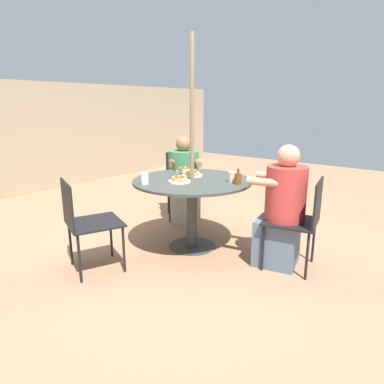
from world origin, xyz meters
TOP-DOWN VIEW (x-y plane):
  - ground_plane at (0.00, 0.00)m, footprint 12.00×12.00m
  - back_fence at (0.00, 3.59)m, footprint 10.00×0.06m
  - patio_table at (0.00, 0.00)m, footprint 1.22×1.22m
  - umbrella_pole at (0.00, 0.00)m, footprint 0.04×0.04m
  - patio_chair_north at (0.22, -1.08)m, footprint 0.54×0.54m
  - diner_north at (0.19, -0.91)m, footprint 0.44×0.53m
  - patio_chair_east at (0.78, 0.78)m, footprint 0.65×0.65m
  - diner_east at (0.65, 0.65)m, footprint 0.62×0.62m
  - patio_chair_south at (-1.02, 0.41)m, footprint 0.60×0.60m
  - pancake_plate_a at (0.15, 0.12)m, footprint 0.22×0.22m
  - pancake_plate_b at (0.28, 0.32)m, footprint 0.22×0.22m
  - pancake_plate_c at (-0.17, 0.03)m, footprint 0.22×0.22m
  - syrup_bottle at (0.12, -0.47)m, footprint 0.09×0.06m
  - coffee_cup at (0.17, -0.38)m, footprint 0.09×0.09m
  - drinking_glass_a at (-0.45, 0.23)m, footprint 0.08×0.08m

SIDE VIEW (x-z plane):
  - ground_plane at x=0.00m, z-range 0.00..0.00m
  - diner_east at x=0.65m, z-range -0.06..1.04m
  - patio_chair_north at x=0.22m, z-range 0.07..0.93m
  - patio_chair_east at x=0.78m, z-range 0.07..0.93m
  - patio_chair_south at x=-1.02m, z-range 0.07..0.93m
  - diner_north at x=0.19m, z-range -0.06..1.09m
  - patio_table at x=0.00m, z-range 0.23..0.97m
  - pancake_plate_a at x=0.15m, z-range 0.73..0.79m
  - pancake_plate_b at x=0.28m, z-range 0.73..0.79m
  - pancake_plate_c at x=-0.17m, z-range 0.73..0.79m
  - coffee_cup at x=0.17m, z-range 0.74..0.84m
  - drinking_glass_a at x=-0.45m, z-range 0.74..0.85m
  - syrup_bottle at x=0.12m, z-range 0.72..0.87m
  - back_fence at x=0.00m, z-range 0.00..1.86m
  - umbrella_pole at x=0.00m, z-range 0.00..2.14m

